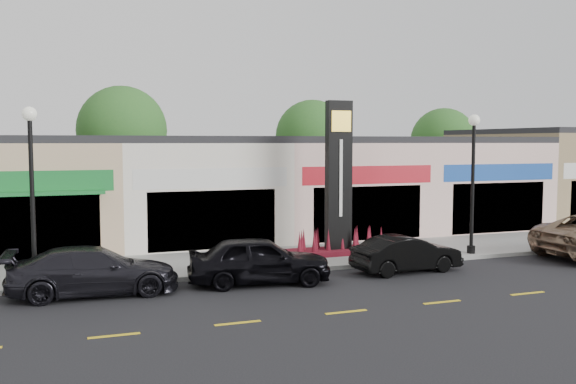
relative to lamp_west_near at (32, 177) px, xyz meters
name	(u,v)px	position (x,y,z in m)	size (l,w,h in m)	color
ground	(306,287)	(8.00, -2.50, -3.48)	(120.00, 120.00, 0.00)	black
sidewalk	(265,260)	(8.00, 1.85, -3.40)	(52.00, 4.30, 0.15)	gray
curb	(284,271)	(8.00, -0.40, -3.40)	(52.00, 0.20, 0.15)	gray
shop_beige	(33,191)	(-0.50, 8.96, -1.08)	(7.00, 10.85, 4.80)	tan
shop_cream	(190,187)	(6.50, 8.97, -1.08)	(7.00, 10.01, 4.80)	beige
shop_pink_w	(325,184)	(13.50, 8.97, -1.08)	(7.00, 10.01, 4.80)	beige
shop_pink_e	(441,181)	(20.50, 8.97, -1.08)	(7.00, 10.01, 4.80)	beige
shop_tan	(542,174)	(27.50, 8.98, -0.83)	(7.00, 10.01, 5.30)	#8F7A53
tree_rear_west	(122,131)	(4.00, 17.00, 1.74)	(5.20, 5.20, 7.83)	#382619
tree_rear_mid	(312,137)	(16.00, 17.00, 1.41)	(4.80, 4.80, 7.29)	#382619
tree_rear_east	(443,141)	(26.00, 17.00, 1.15)	(4.60, 4.60, 6.94)	#382619
lamp_west_near	(32,177)	(0.00, 0.00, 0.00)	(0.44, 0.44, 5.47)	black
lamp_east_near	(473,169)	(16.00, 0.00, 0.00)	(0.44, 0.44, 5.47)	black
pylon_sign	(338,200)	(11.00, 1.70, -1.20)	(4.20, 1.30, 6.00)	#4E0D14
car_dark_sedan	(94,271)	(1.70, -1.27, -2.76)	(4.95, 2.01, 1.44)	black
car_black_sedan	(259,260)	(6.75, -1.59, -2.70)	(4.56, 1.84, 1.55)	black
car_black_conv	(407,254)	(12.15, -1.58, -2.83)	(3.90, 1.36, 1.29)	black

